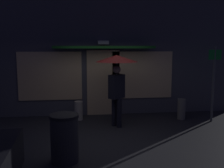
{
  "coord_description": "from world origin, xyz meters",
  "views": [
    {
      "loc": [
        -0.73,
        -6.63,
        2.34
      ],
      "look_at": [
        0.13,
        0.78,
        1.26
      ],
      "focal_mm": 42.29,
      "sensor_mm": 36.0,
      "label": 1
    }
  ],
  "objects_px": {
    "sidewalk_bollard": "(79,111)",
    "trash_bin": "(64,138)",
    "person_with_umbrella": "(117,69)",
    "street_sign_post": "(213,79)",
    "sidewalk_bollard_2": "(181,109)"
  },
  "relations": [
    {
      "from": "person_with_umbrella",
      "to": "sidewalk_bollard_2",
      "type": "relative_size",
      "value": 3.14
    },
    {
      "from": "sidewalk_bollard",
      "to": "sidewalk_bollard_2",
      "type": "bearing_deg",
      "value": -5.35
    },
    {
      "from": "trash_bin",
      "to": "street_sign_post",
      "type": "bearing_deg",
      "value": 28.76
    },
    {
      "from": "person_with_umbrella",
      "to": "street_sign_post",
      "type": "height_order",
      "value": "street_sign_post"
    },
    {
      "from": "street_sign_post",
      "to": "sidewalk_bollard",
      "type": "height_order",
      "value": "street_sign_post"
    },
    {
      "from": "person_with_umbrella",
      "to": "trash_bin",
      "type": "height_order",
      "value": "person_with_umbrella"
    },
    {
      "from": "sidewalk_bollard",
      "to": "trash_bin",
      "type": "relative_size",
      "value": 0.61
    },
    {
      "from": "street_sign_post",
      "to": "sidewalk_bollard_2",
      "type": "relative_size",
      "value": 3.51
    },
    {
      "from": "sidewalk_bollard_2",
      "to": "trash_bin",
      "type": "distance_m",
      "value": 4.48
    },
    {
      "from": "street_sign_post",
      "to": "sidewalk_bollard",
      "type": "distance_m",
      "value": 4.3
    },
    {
      "from": "sidewalk_bollard",
      "to": "sidewalk_bollard_2",
      "type": "relative_size",
      "value": 0.9
    },
    {
      "from": "street_sign_post",
      "to": "trash_bin",
      "type": "distance_m",
      "value": 5.06
    },
    {
      "from": "street_sign_post",
      "to": "sidewalk_bollard_2",
      "type": "bearing_deg",
      "value": 157.7
    },
    {
      "from": "sidewalk_bollard",
      "to": "sidewalk_bollard_2",
      "type": "height_order",
      "value": "sidewalk_bollard_2"
    },
    {
      "from": "street_sign_post",
      "to": "trash_bin",
      "type": "bearing_deg",
      "value": -151.24
    }
  ]
}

